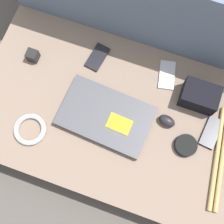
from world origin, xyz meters
The scene contains 13 objects.
ground_plane centered at (0.00, 0.00, 0.00)m, with size 8.00×8.00×0.00m, color #4C4742.
couch_seat centered at (0.00, 0.00, 0.07)m, with size 1.07×0.65×0.14m.
couch_backrest centered at (0.00, 0.42, 0.26)m, with size 1.07×0.20×0.52m.
laptop centered at (-0.02, -0.02, 0.15)m, with size 0.36×0.24×0.03m.
computer_mouse centered at (0.21, 0.04, 0.16)m, with size 0.07×0.05×0.04m.
speaker_puck centered at (0.30, -0.03, 0.15)m, with size 0.09×0.09×0.02m.
phone_silver centered at (0.38, 0.05, 0.14)m, with size 0.07×0.13×0.01m.
phone_black centered at (0.15, 0.22, 0.14)m, with size 0.08×0.13×0.01m.
phone_small centered at (-0.14, 0.20, 0.14)m, with size 0.08×0.12×0.01m.
camera_pouch centered at (0.30, 0.16, 0.18)m, with size 0.14×0.10×0.09m.
charger_brick centered at (-0.38, 0.11, 0.16)m, with size 0.04×0.04×0.05m.
cable_coil centered at (-0.27, -0.17, 0.15)m, with size 0.12×0.12×0.02m.
drumstick_pair centered at (0.44, -0.03, 0.14)m, with size 0.08×0.39×0.02m.
Camera 1 is at (0.10, -0.29, 1.31)m, focal length 50.00 mm.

